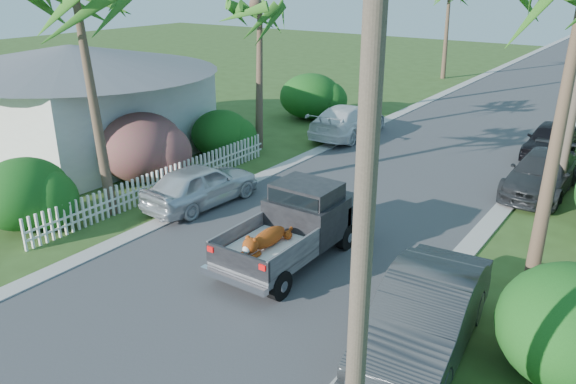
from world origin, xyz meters
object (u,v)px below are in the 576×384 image
Objects in this scene: pickup_truck at (301,222)px; parked_car_rn at (424,316)px; parked_car_lf at (348,121)px; house_left at (76,104)px; palm_l_b at (258,6)px; parked_car_ln at (201,185)px; utility_pole_a at (364,227)px; parked_car_rf at (550,140)px; parked_car_rm at (542,174)px.

pickup_truck is 4.96m from parked_car_rn.
house_left is (-8.53, -8.87, 1.36)m from parked_car_lf.
house_left is (-18.00, 4.81, 1.29)m from parked_car_rn.
pickup_truck is at bearing 148.59° from parked_car_rn.
palm_l_b is (-7.33, 7.69, 5.14)m from pickup_truck.
parked_car_lf reaches higher than parked_car_ln.
utility_pole_a is (9.86, -7.40, 3.87)m from parked_car_ln.
house_left is at bearing -146.61° from parked_car_rf.
utility_pole_a reaches higher than house_left.
pickup_truck is 0.57× the size of house_left.
parked_car_ln is at bearing 87.73° from parked_car_lf.
parked_car_rm is 9.75m from parked_car_lf.
parked_car_ln is at bearing -68.90° from palm_l_b.
pickup_truck is at bearing -46.39° from palm_l_b.
palm_l_b is (-11.05, -6.01, 5.43)m from parked_car_rf.
parked_car_rf is at bearing 99.11° from parked_car_rm.
parked_car_rf is 20.43m from utility_pole_a.
utility_pole_a reaches higher than parked_car_rf.
parked_car_rf is (-0.67, 4.75, 0.01)m from parked_car_rm.
pickup_truck is 0.57× the size of utility_pole_a.
parked_car_ln is at bearing 154.80° from parked_car_rn.
parked_car_rm is (4.40, 8.95, -0.30)m from pickup_truck.
utility_pole_a is at bearing -86.42° from parked_car_rm.
parked_car_ln is (-8.51, -12.61, 0.01)m from parked_car_rf.
palm_l_b is at bearing -172.80° from parked_car_rm.
house_left is at bearing 42.69° from parked_car_lf.
parked_car_rn is 16.24m from palm_l_b.
house_left reaches higher than parked_car_lf.
parked_car_rn reaches higher than parked_car_rf.
parked_car_lf is (-8.72, -2.14, 0.04)m from parked_car_rf.
palm_l_b is (-11.73, -1.26, 5.44)m from parked_car_rm.
parked_car_rn is 9.80m from parked_car_ln.
house_left is (-17.93, -6.26, 1.41)m from parked_car_rm.
parked_car_rm is 1.14× the size of parked_car_ln.
parked_car_ln is 0.48× the size of house_left.
parked_car_ln is at bearing 143.08° from utility_pole_a.
parked_car_rn is 1.20× the size of parked_car_rf.
parked_car_lf is (-4.99, 11.56, -0.25)m from pickup_truck.
parked_car_lf is (-9.47, 13.68, -0.07)m from parked_car_rn.
parked_car_rm is 1.15× the size of parked_car_rf.
parked_car_lf is at bearing -165.37° from parked_car_rf.
utility_pole_a is at bearing -85.32° from parked_car_rf.
parked_car_rm is 4.80m from parked_car_rf.
parked_car_rf is 0.99× the size of parked_car_ln.
parked_car_rm is 15.77m from utility_pole_a.
parked_car_rm is 12.99m from palm_l_b.
parked_car_rn is at bearing -86.46° from parked_car_rf.
parked_car_ln is 0.58× the size of palm_l_b.
utility_pole_a is at bearing 115.96° from parked_car_lf.
pickup_truck reaches higher than parked_car_rn.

